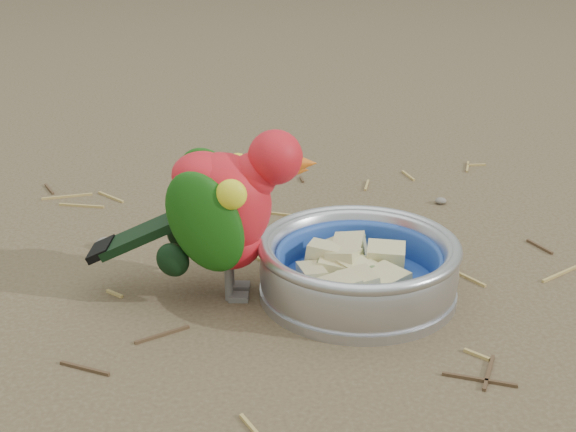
{
  "coord_description": "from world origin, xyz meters",
  "views": [
    {
      "loc": [
        -0.21,
        -0.69,
        0.39
      ],
      "look_at": [
        -0.07,
        0.05,
        0.08
      ],
      "focal_mm": 50.0,
      "sensor_mm": 36.0,
      "label": 1
    }
  ],
  "objects": [
    {
      "name": "bowl_wall",
      "position": [
        -0.0,
        0.02,
        0.04
      ],
      "size": [
        0.2,
        0.2,
        0.04
      ],
      "primitive_type": null,
      "color": "#B2B2BA",
      "rests_on": "food_bowl"
    },
    {
      "name": "fruit_wedges",
      "position": [
        -0.0,
        0.02,
        0.03
      ],
      "size": [
        0.12,
        0.12,
        0.03
      ],
      "primitive_type": null,
      "color": "#C9C182",
      "rests_on": "food_bowl"
    },
    {
      "name": "ground_debris",
      "position": [
        0.04,
        0.06,
        0.0
      ],
      "size": [
        0.9,
        0.8,
        0.01
      ],
      "primitive_type": null,
      "color": "#AA8E4C",
      "rests_on": "ground"
    },
    {
      "name": "food_bowl",
      "position": [
        -0.0,
        0.02,
        0.01
      ],
      "size": [
        0.2,
        0.2,
        0.02
      ],
      "primitive_type": "cylinder",
      "color": "#B2B2BA",
      "rests_on": "ground"
    },
    {
      "name": "ground",
      "position": [
        0.0,
        0.0,
        0.0
      ],
      "size": [
        60.0,
        60.0,
        0.0
      ],
      "primitive_type": "plane",
      "color": "brown"
    },
    {
      "name": "lory_parrot",
      "position": [
        -0.13,
        0.05,
        0.08
      ],
      "size": [
        0.22,
        0.14,
        0.17
      ],
      "primitive_type": null,
      "rotation": [
        0.0,
        0.0,
        -1.78
      ],
      "color": "red",
      "rests_on": "ground"
    }
  ]
}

